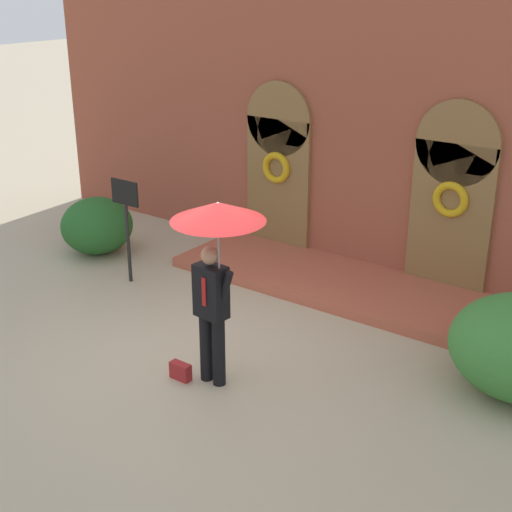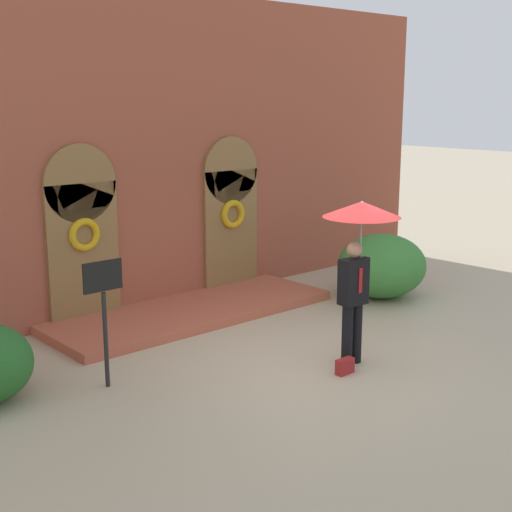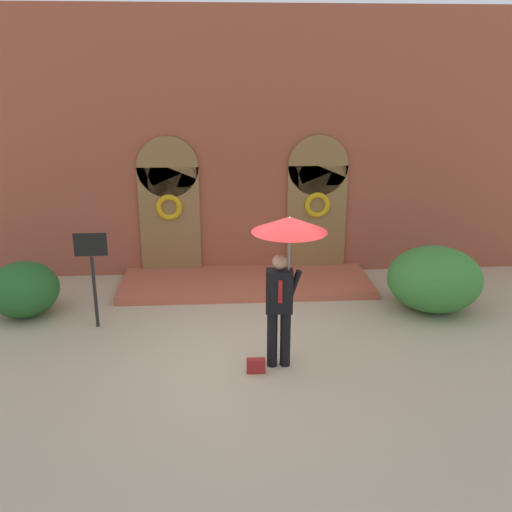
{
  "view_description": "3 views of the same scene",
  "coord_description": "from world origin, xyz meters",
  "px_view_note": "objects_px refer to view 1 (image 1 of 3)",
  "views": [
    {
      "loc": [
        5.28,
        -6.24,
        4.75
      ],
      "look_at": [
        -0.12,
        1.2,
        1.08
      ],
      "focal_mm": 50.0,
      "sensor_mm": 36.0,
      "label": 1
    },
    {
      "loc": [
        -7.16,
        -6.71,
        3.78
      ],
      "look_at": [
        0.05,
        1.42,
        1.35
      ],
      "focal_mm": 50.0,
      "sensor_mm": 36.0,
      "label": 2
    },
    {
      "loc": [
        -0.52,
        -8.15,
        4.35
      ],
      "look_at": [
        0.12,
        1.71,
        1.11
      ],
      "focal_mm": 40.0,
      "sensor_mm": 36.0,
      "label": 3
    }
  ],
  "objects_px": {
    "handbag": "(181,371)",
    "shrub_left": "(97,226)",
    "person_with_umbrella": "(216,239)",
    "sign_post": "(126,214)"
  },
  "relations": [
    {
      "from": "handbag",
      "to": "shrub_left",
      "type": "xyz_separation_m",
      "value": [
        -4.13,
        2.41,
        0.4
      ]
    },
    {
      "from": "person_with_umbrella",
      "to": "handbag",
      "type": "xyz_separation_m",
      "value": [
        -0.46,
        -0.2,
        -1.8
      ]
    },
    {
      "from": "handbag",
      "to": "sign_post",
      "type": "distance_m",
      "value": 3.42
    },
    {
      "from": "person_with_umbrella",
      "to": "handbag",
      "type": "distance_m",
      "value": 1.87
    },
    {
      "from": "person_with_umbrella",
      "to": "shrub_left",
      "type": "bearing_deg",
      "value": 154.26
    },
    {
      "from": "sign_post",
      "to": "shrub_left",
      "type": "xyz_separation_m",
      "value": [
        -1.42,
        0.6,
        -0.66
      ]
    },
    {
      "from": "person_with_umbrella",
      "to": "handbag",
      "type": "height_order",
      "value": "person_with_umbrella"
    },
    {
      "from": "handbag",
      "to": "shrub_left",
      "type": "relative_size",
      "value": 0.22
    },
    {
      "from": "person_with_umbrella",
      "to": "handbag",
      "type": "relative_size",
      "value": 8.44
    },
    {
      "from": "person_with_umbrella",
      "to": "shrub_left",
      "type": "xyz_separation_m",
      "value": [
        -4.59,
        2.21,
        -1.41
      ]
    }
  ]
}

